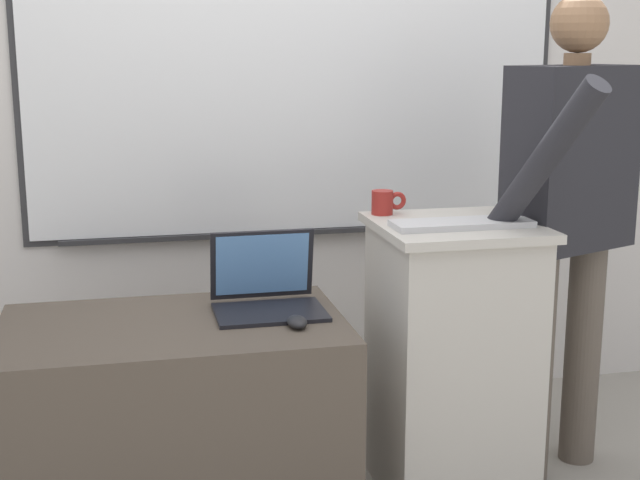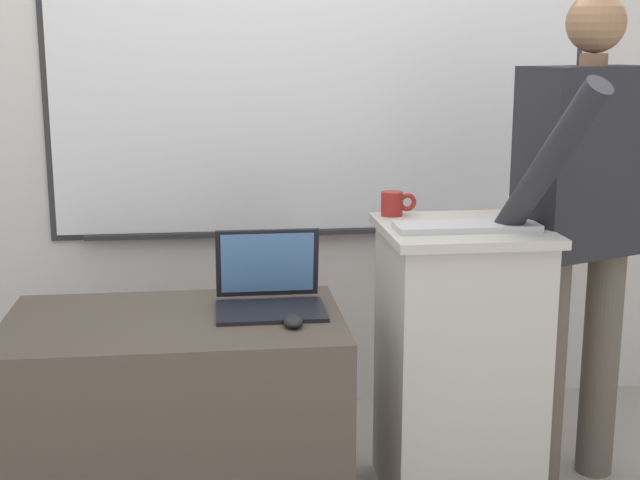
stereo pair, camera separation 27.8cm
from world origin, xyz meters
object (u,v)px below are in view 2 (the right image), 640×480
(side_desk, at_px, (177,420))
(laptop, at_px, (269,286))
(lectern_podium, at_px, (458,363))
(person_presenter, at_px, (585,209))
(coffee_mug, at_px, (394,204))
(wireless_keyboard, at_px, (467,227))
(computer_mouse_by_laptop, at_px, (293,321))

(side_desk, distance_m, laptop, 0.52)
(lectern_podium, xyz_separation_m, person_presenter, (0.43, 0.05, 0.51))
(person_presenter, height_order, coffee_mug, person_presenter)
(lectern_podium, bearing_deg, wireless_keyboard, -95.13)
(computer_mouse_by_laptop, bearing_deg, person_presenter, 12.07)
(side_desk, xyz_separation_m, coffee_mug, (0.75, 0.24, 0.65))
(person_presenter, relative_size, computer_mouse_by_laptop, 16.90)
(laptop, relative_size, computer_mouse_by_laptop, 3.50)
(lectern_podium, distance_m, coffee_mug, 0.58)
(side_desk, height_order, coffee_mug, coffee_mug)
(coffee_mug, bearing_deg, side_desk, -162.39)
(person_presenter, bearing_deg, laptop, 158.03)
(side_desk, height_order, laptop, laptop)
(person_presenter, xyz_separation_m, computer_mouse_by_laptop, (-1.00, -0.21, -0.29))
(lectern_podium, height_order, computer_mouse_by_laptop, lectern_podium)
(person_presenter, bearing_deg, coffee_mug, 144.92)
(laptop, distance_m, coffee_mug, 0.52)
(wireless_keyboard, height_order, computer_mouse_by_laptop, wireless_keyboard)
(person_presenter, bearing_deg, computer_mouse_by_laptop, 170.55)
(person_presenter, xyz_separation_m, coffee_mug, (-0.62, 0.15, 0.01))
(side_desk, bearing_deg, person_presenter, 3.66)
(lectern_podium, xyz_separation_m, side_desk, (-0.94, -0.04, -0.14))
(lectern_podium, xyz_separation_m, wireless_keyboard, (-0.01, -0.07, 0.48))
(lectern_podium, xyz_separation_m, computer_mouse_by_laptop, (-0.57, -0.17, 0.22))
(person_presenter, distance_m, coffee_mug, 0.64)
(wireless_keyboard, bearing_deg, computer_mouse_by_laptop, -169.76)
(lectern_podium, relative_size, side_desk, 0.89)
(lectern_podium, height_order, coffee_mug, coffee_mug)
(laptop, relative_size, wireless_keyboard, 0.77)
(side_desk, bearing_deg, coffee_mug, 17.61)
(person_presenter, distance_m, wireless_keyboard, 0.45)
(wireless_keyboard, height_order, coffee_mug, coffee_mug)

